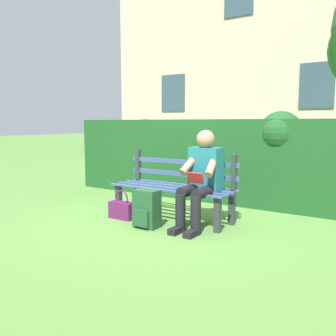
{
  "coord_description": "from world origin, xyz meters",
  "views": [
    {
      "loc": [
        -2.54,
        3.9,
        1.25
      ],
      "look_at": [
        0.0,
        0.1,
        0.68
      ],
      "focal_mm": 39.33,
      "sensor_mm": 36.0,
      "label": 1
    }
  ],
  "objects_px": {
    "person_seated": "(201,177)",
    "handbag": "(122,209)",
    "park_bench": "(175,187)",
    "backpack": "(147,209)"
  },
  "relations": [
    {
      "from": "person_seated",
      "to": "handbag",
      "type": "relative_size",
      "value": 3.07
    },
    {
      "from": "park_bench",
      "to": "backpack",
      "type": "relative_size",
      "value": 3.62
    },
    {
      "from": "person_seated",
      "to": "handbag",
      "type": "distance_m",
      "value": 1.17
    },
    {
      "from": "backpack",
      "to": "handbag",
      "type": "bearing_deg",
      "value": -15.35
    },
    {
      "from": "person_seated",
      "to": "backpack",
      "type": "bearing_deg",
      "value": 35.51
    },
    {
      "from": "person_seated",
      "to": "backpack",
      "type": "distance_m",
      "value": 0.76
    },
    {
      "from": "backpack",
      "to": "park_bench",
      "type": "bearing_deg",
      "value": -95.76
    },
    {
      "from": "park_bench",
      "to": "handbag",
      "type": "xyz_separation_m",
      "value": [
        0.57,
        0.41,
        -0.29
      ]
    },
    {
      "from": "person_seated",
      "to": "backpack",
      "type": "height_order",
      "value": "person_seated"
    },
    {
      "from": "backpack",
      "to": "handbag",
      "type": "xyz_separation_m",
      "value": [
        0.51,
        -0.14,
        -0.1
      ]
    }
  ]
}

